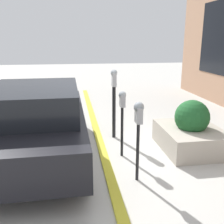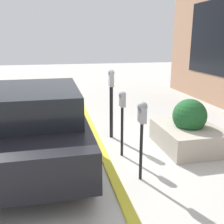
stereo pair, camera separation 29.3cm
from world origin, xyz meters
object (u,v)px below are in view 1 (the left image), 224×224
object	(u,v)px
parking_meter_middle	(114,95)
parked_car_front	(37,121)
parking_meter_second	(122,109)
planter_box	(191,132)
parking_meter_nearest	(139,121)

from	to	relation	value
parking_meter_middle	parked_car_front	world-z (taller)	parking_meter_middle
parking_meter_second	parked_car_front	size ratio (longest dim) A/B	0.32
planter_box	parked_car_front	distance (m)	3.09
parking_meter_nearest	planter_box	size ratio (longest dim) A/B	0.91
parking_meter_nearest	parking_meter_middle	size ratio (longest dim) A/B	0.83
parking_meter_nearest	planter_box	world-z (taller)	parking_meter_nearest
parking_meter_nearest	parking_meter_second	world-z (taller)	parking_meter_nearest
parking_meter_second	planter_box	bearing A→B (deg)	-86.02
parking_meter_nearest	planter_box	xyz separation A→B (m)	(1.05, -1.40, -0.64)
planter_box	parked_car_front	world-z (taller)	parked_car_front
parking_meter_nearest	parking_meter_middle	world-z (taller)	parking_meter_middle
parking_meter_second	parking_meter_nearest	bearing A→B (deg)	-175.74
parking_meter_second	planter_box	distance (m)	1.58
parking_meter_middle	parking_meter_second	bearing A→B (deg)	179.46
parking_meter_middle	planter_box	distance (m)	1.84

